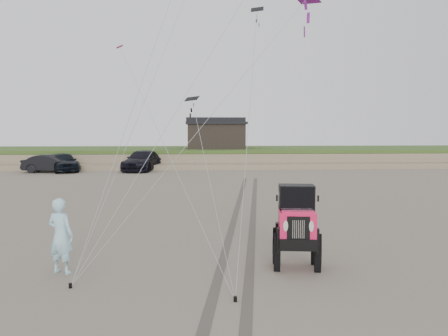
{
  "coord_description": "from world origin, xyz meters",
  "views": [
    {
      "loc": [
        0.03,
        -10.44,
        3.8
      ],
      "look_at": [
        0.84,
        3.0,
        2.6
      ],
      "focal_mm": 35.0,
      "sensor_mm": 36.0,
      "label": 1
    }
  ],
  "objects": [
    {
      "name": "ground",
      "position": [
        0.0,
        0.0,
        0.0
      ],
      "size": [
        160.0,
        160.0,
        0.0
      ],
      "primitive_type": "plane",
      "color": "#6B6054",
      "rests_on": "ground"
    },
    {
      "name": "truck_c",
      "position": [
        -5.09,
        30.17,
        0.9
      ],
      "size": [
        3.57,
        6.56,
        1.8
      ],
      "primitive_type": "imported",
      "rotation": [
        0.0,
        0.0,
        -0.18
      ],
      "color": "black",
      "rests_on": "ground"
    },
    {
      "name": "cabin",
      "position": [
        2.0,
        37.0,
        3.24
      ],
      "size": [
        6.4,
        5.4,
        3.35
      ],
      "color": "black",
      "rests_on": "dune_ridge"
    },
    {
      "name": "truck_b",
      "position": [
        -12.9,
        28.7,
        0.78
      ],
      "size": [
        4.84,
        1.94,
        1.56
      ],
      "primitive_type": "imported",
      "rotation": [
        0.0,
        0.0,
        1.51
      ],
      "color": "black",
      "rests_on": "ground"
    },
    {
      "name": "jeep",
      "position": [
        2.7,
        1.07,
        0.91
      ],
      "size": [
        2.72,
        5.13,
        1.83
      ],
      "primitive_type": null,
      "rotation": [
        0.0,
        0.0,
        -0.13
      ],
      "color": "#F01C54",
      "rests_on": "ground"
    },
    {
      "name": "stake_aux",
      "position": [
        0.84,
        -1.14,
        0.06
      ],
      "size": [
        0.08,
        0.08,
        0.12
      ],
      "primitive_type": "cylinder",
      "color": "black",
      "rests_on": "ground"
    },
    {
      "name": "dune_ridge",
      "position": [
        0.0,
        37.5,
        0.82
      ],
      "size": [
        160.0,
        14.25,
        1.73
      ],
      "color": "#7A6B54",
      "rests_on": "ground"
    },
    {
      "name": "man",
      "position": [
        -3.58,
        1.06,
        1.01
      ],
      "size": [
        0.86,
        0.71,
        2.01
      ],
      "primitive_type": "imported",
      "rotation": [
        0.0,
        0.0,
        2.77
      ],
      "color": "#8ECEDB",
      "rests_on": "ground"
    },
    {
      "name": "tire_tracks",
      "position": [
        2.0,
        8.0,
        0.0
      ],
      "size": [
        5.22,
        29.74,
        0.01
      ],
      "color": "#4C443D",
      "rests_on": "ground"
    },
    {
      "name": "truck_a",
      "position": [
        -12.02,
        29.43,
        0.87
      ],
      "size": [
        3.98,
        5.47,
        1.73
      ],
      "primitive_type": "imported",
      "rotation": [
        0.0,
        0.0,
        0.43
      ],
      "color": "black",
      "rests_on": "ground"
    },
    {
      "name": "stake_main",
      "position": [
        -3.04,
        -0.07,
        0.06
      ],
      "size": [
        0.08,
        0.08,
        0.12
      ],
      "primitive_type": "cylinder",
      "color": "black",
      "rests_on": "ground"
    }
  ]
}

